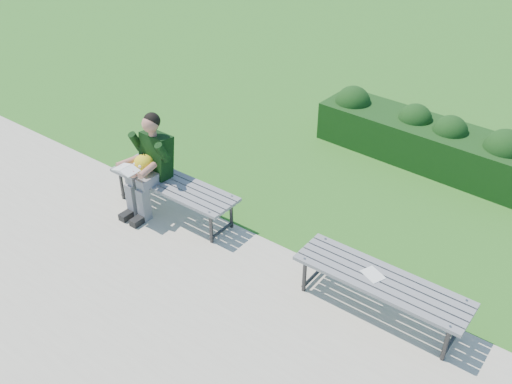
% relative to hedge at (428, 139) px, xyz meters
% --- Properties ---
extents(ground, '(80.00, 80.00, 0.00)m').
position_rel_hedge_xyz_m(ground, '(-0.64, -2.96, -0.37)').
color(ground, '#317E20').
rests_on(ground, ground).
extents(walkway, '(30.00, 3.50, 0.02)m').
position_rel_hedge_xyz_m(walkway, '(-0.64, -4.71, -0.36)').
color(walkway, '#B1A392').
rests_on(walkway, ground).
extents(hedge, '(3.37, 1.00, 0.86)m').
position_rel_hedge_xyz_m(hedge, '(0.00, 0.00, 0.00)').
color(hedge, '#143E0E').
rests_on(hedge, ground).
extents(bench_left, '(1.80, 0.50, 0.46)m').
position_rel_hedge_xyz_m(bench_left, '(-2.03, -3.21, 0.04)').
color(bench_left, gray).
rests_on(bench_left, walkway).
extents(bench_right, '(1.80, 0.50, 0.46)m').
position_rel_hedge_xyz_m(bench_right, '(0.87, -3.25, 0.04)').
color(bench_right, gray).
rests_on(bench_right, walkway).
extents(seated_boy, '(0.56, 0.76, 1.31)m').
position_rel_hedge_xyz_m(seated_boy, '(-2.33, -3.31, 0.34)').
color(seated_boy, gray).
rests_on(seated_boy, walkway).
extents(paper_sheet, '(0.27, 0.23, 0.01)m').
position_rel_hedge_xyz_m(paper_sheet, '(0.77, -3.25, 0.10)').
color(paper_sheet, white).
rests_on(paper_sheet, bench_right).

